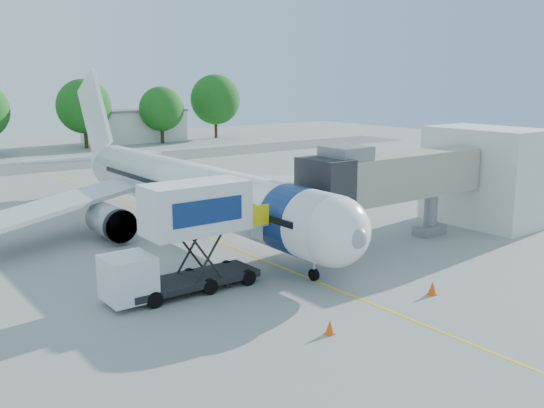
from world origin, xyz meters
TOP-DOWN VIEW (x-y plane):
  - ground at (0.00, 0.00)m, footprint 160.00×160.00m
  - guidance_line at (0.00, 0.00)m, footprint 0.15×70.00m
  - taxiway_strip at (0.00, 42.00)m, footprint 120.00×10.00m
  - aircraft at (0.00, 4.12)m, footprint 34.17×37.73m
  - jet_bridge at (7.99, -7.00)m, footprint 13.90×3.20m
  - terminal_stub at (18.50, -7.00)m, footprint 5.00×8.00m
  - catering_hiloader at (-6.27, -7.00)m, footprint 8.50×2.44m
  - ground_tug at (-0.72, -15.65)m, footprint 3.46×1.80m
  - safety_cone_a at (3.29, -14.64)m, footprint 0.44×0.44m
  - safety_cone_b at (-3.93, -15.12)m, footprint 0.40×0.40m
  - outbuilding_right at (22.00, 62.00)m, footprint 16.40×7.40m
  - tree_e at (12.09, 57.47)m, footprint 8.13×8.13m
  - tree_f at (24.63, 57.15)m, footprint 7.17×7.17m
  - tree_g at (36.18, 59.33)m, footprint 8.70×8.70m

SIDE VIEW (x-z plane):
  - ground at x=0.00m, z-range 0.00..0.00m
  - taxiway_strip at x=0.00m, z-range 0.00..0.01m
  - guidance_line at x=0.00m, z-range 0.00..0.01m
  - safety_cone_b at x=-3.93m, z-range -0.01..0.62m
  - safety_cone_a at x=3.29m, z-range -0.01..0.68m
  - ground_tug at x=-0.72m, z-range 0.03..1.41m
  - outbuilding_right at x=22.00m, z-range 0.01..5.31m
  - catering_hiloader at x=-6.27m, z-range 0.01..5.51m
  - aircraft at x=0.00m, z-range -2.73..8.62m
  - terminal_stub at x=18.50m, z-range 0.00..7.00m
  - jet_bridge at x=7.99m, z-range 1.04..7.64m
  - tree_f at x=24.63m, z-range 0.97..10.11m
  - tree_e at x=12.09m, z-range 1.11..11.47m
  - tree_g at x=36.18m, z-range 1.19..12.27m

